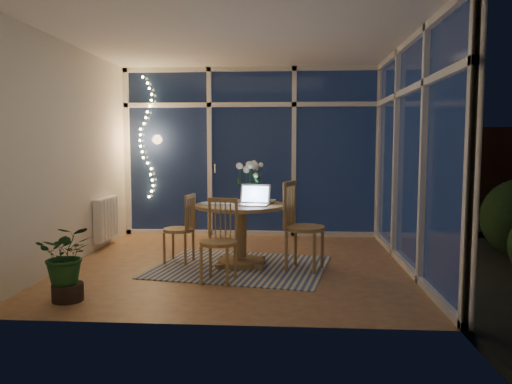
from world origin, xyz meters
TOP-DOWN VIEW (x-y plane):
  - floor at (0.00, 0.00)m, footprint 4.00×4.00m
  - ceiling at (0.00, 0.00)m, footprint 4.00×4.00m
  - wall_back at (0.00, 2.00)m, footprint 4.00×0.04m
  - wall_front at (0.00, -2.00)m, footprint 4.00×0.04m
  - wall_left at (-2.00, 0.00)m, footprint 0.04×4.00m
  - wall_right at (2.00, 0.00)m, footprint 0.04×4.00m
  - window_wall_back at (0.00, 1.96)m, footprint 4.00×0.10m
  - window_wall_right at (1.96, 0.00)m, footprint 0.10×4.00m
  - radiator at (-1.94, 0.90)m, footprint 0.10×0.70m
  - fairy_lights at (-1.65, 1.88)m, footprint 0.24×0.10m
  - garden_patio at (0.50, 5.00)m, footprint 12.00×6.00m
  - garden_fence at (0.00, 5.50)m, footprint 11.00×0.08m
  - neighbour_roof at (0.30, 8.50)m, footprint 7.00×3.00m
  - garden_shrubs at (-0.80, 3.40)m, footprint 0.90×0.90m
  - rug at (0.03, -0.14)m, footprint 2.17×1.86m
  - dining_table at (0.03, -0.04)m, footprint 1.23×1.23m
  - chair_left at (-0.73, 0.05)m, footprint 0.45×0.45m
  - chair_right at (0.77, -0.22)m, footprint 0.60×0.60m
  - chair_front at (-0.13, -0.78)m, footprint 0.47×0.47m
  - laptop at (0.17, -0.15)m, footprint 0.40×0.35m
  - flower_vase at (0.11, 0.19)m, footprint 0.23×0.23m
  - bowl at (0.35, 0.09)m, footprint 0.18×0.18m
  - newspapers at (-0.26, -0.03)m, footprint 0.36×0.27m
  - phone at (0.16, -0.11)m, footprint 0.12×0.07m
  - potted_plant at (-1.41, -1.48)m, footprint 0.66×0.62m

SIDE VIEW (x-z plane):
  - garden_patio at x=0.50m, z-range -0.11..-0.01m
  - floor at x=0.00m, z-range 0.00..0.00m
  - rug at x=0.03m, z-range 0.00..0.01m
  - dining_table at x=0.03m, z-range 0.00..0.72m
  - potted_plant at x=-1.41m, z-range 0.00..0.76m
  - radiator at x=-1.94m, z-range 0.11..0.69m
  - chair_left at x=-0.73m, z-range 0.00..0.84m
  - chair_front at x=-0.13m, z-range 0.00..0.87m
  - garden_shrubs at x=-0.80m, z-range 0.00..0.90m
  - chair_right at x=0.77m, z-range 0.00..1.02m
  - phone at x=0.16m, z-range 0.72..0.73m
  - newspapers at x=-0.26m, z-range 0.72..0.74m
  - bowl at x=0.35m, z-range 0.72..0.76m
  - flower_vase at x=0.11m, z-range 0.72..0.93m
  - laptop at x=0.17m, z-range 0.72..0.98m
  - garden_fence at x=0.00m, z-range 0.00..1.80m
  - wall_back at x=0.00m, z-range 0.00..2.60m
  - wall_front at x=0.00m, z-range 0.00..2.60m
  - wall_left at x=-2.00m, z-range 0.00..2.60m
  - wall_right at x=2.00m, z-range 0.00..2.60m
  - window_wall_back at x=0.00m, z-range 0.00..2.60m
  - window_wall_right at x=1.96m, z-range 0.00..2.60m
  - fairy_lights at x=-1.65m, z-range 0.60..2.45m
  - neighbour_roof at x=0.30m, z-range 1.10..3.30m
  - ceiling at x=0.00m, z-range 2.60..2.60m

